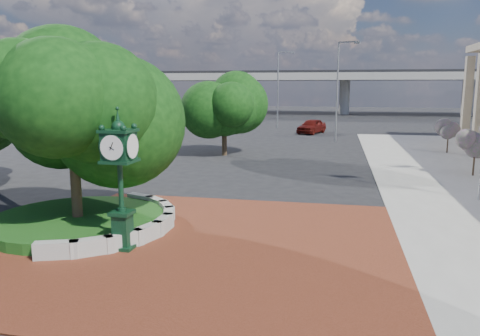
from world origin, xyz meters
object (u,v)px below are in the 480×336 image
at_px(street_lamp_near, 340,84).
at_px(street_lamp_far, 280,83).
at_px(parked_car, 312,126).
at_px(post_clock, 120,174).

bearing_deg(street_lamp_near, street_lamp_far, 117.50).
distance_m(parked_car, street_lamp_near, 8.60).
bearing_deg(parked_car, post_clock, -75.42).
bearing_deg(post_clock, street_lamp_near, 77.95).
relative_size(street_lamp_near, street_lamp_far, 0.98).
relative_size(parked_car, street_lamp_near, 0.51).
height_order(parked_car, street_lamp_far, street_lamp_far).
bearing_deg(street_lamp_far, post_clock, -89.30).
bearing_deg(parked_car, street_lamp_near, -48.22).
bearing_deg(post_clock, street_lamp_far, 90.70).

